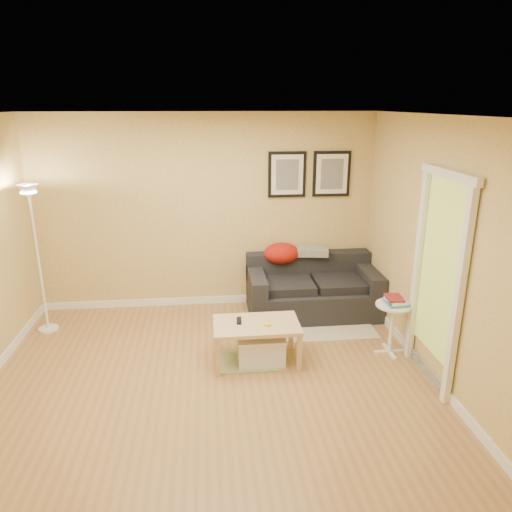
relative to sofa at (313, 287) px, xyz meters
name	(u,v)px	position (x,y,z in m)	size (l,w,h in m)	color
floor	(211,381)	(-1.38, -1.53, -0.38)	(4.50, 4.50, 0.00)	#A07944
ceiling	(202,115)	(-1.38, -1.53, 2.23)	(4.50, 4.50, 0.00)	white
wall_back	(206,213)	(-1.38, 0.47, 0.92)	(4.50, 4.50, 0.00)	#DAC270
wall_front	(210,377)	(-1.38, -3.53, 0.92)	(4.50, 4.50, 0.00)	#DAC270
wall_right	(437,253)	(0.87, -1.53, 0.92)	(4.00, 4.00, 0.00)	#DAC270
baseboard_back	(209,300)	(-1.38, 0.46, -0.33)	(4.50, 0.02, 0.10)	white
baseboard_right	(422,365)	(0.86, -1.53, -0.33)	(0.02, 4.00, 0.10)	white
sofa	(313,287)	(0.00, 0.00, 0.00)	(1.70, 0.90, 0.75)	black
red_throw	(281,253)	(-0.39, 0.26, 0.40)	(0.48, 0.36, 0.28)	#A9200F
plaid_throw	(312,251)	(0.04, 0.28, 0.41)	(0.42, 0.26, 0.10)	tan
framed_print_left	(287,175)	(-0.30, 0.45, 1.43)	(0.50, 0.04, 0.60)	black
framed_print_right	(332,174)	(0.30, 0.45, 1.43)	(0.50, 0.04, 0.60)	black
area_rug	(322,325)	(0.04, -0.40, -0.37)	(1.25, 0.85, 0.01)	beige
green_runner	(248,360)	(-0.97, -1.17, -0.37)	(0.70, 0.50, 0.01)	#668C4C
coffee_table	(256,343)	(-0.88, -1.19, -0.15)	(0.92, 0.56, 0.46)	tan
remote_control	(239,321)	(-1.06, -1.12, 0.09)	(0.05, 0.16, 0.02)	black
tape_roll	(267,325)	(-0.77, -1.26, 0.10)	(0.07, 0.07, 0.03)	yellow
storage_bin	(261,349)	(-0.83, -1.20, -0.22)	(0.52, 0.38, 0.32)	white
side_table	(391,329)	(0.64, -1.15, -0.08)	(0.39, 0.39, 0.60)	white
book_stack	(395,300)	(0.66, -1.14, 0.26)	(0.20, 0.26, 0.08)	teal
floor_lamp	(39,264)	(-3.38, -0.16, 0.49)	(0.24, 0.24, 1.83)	white
doorway	(436,284)	(0.82, -1.68, 0.65)	(0.12, 1.01, 2.13)	white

